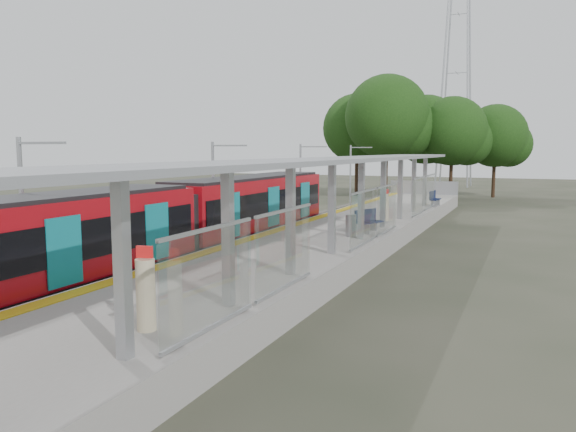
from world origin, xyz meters
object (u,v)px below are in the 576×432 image
object	(u,v)px
bench_mid	(368,220)
litter_bin	(351,226)
train	(170,222)
info_pillar_far	(385,207)
info_pillar_near	(146,294)
bench_far	(434,198)

from	to	relation	value
bench_mid	litter_bin	xyz separation A→B (m)	(-0.34, -1.63, -0.09)
train	info_pillar_far	bearing A→B (deg)	63.86
bench_mid	info_pillar_near	world-z (taller)	info_pillar_near
bench_mid	litter_bin	size ratio (longest dim) A/B	1.70
litter_bin	bench_mid	bearing A→B (deg)	78.08
bench_far	litter_bin	xyz separation A→B (m)	(-1.19, -16.09, -0.06)
bench_mid	bench_far	distance (m)	14.48
bench_mid	info_pillar_far	xyz separation A→B (m)	(-0.32, 4.76, 0.18)
train	bench_far	xyz separation A→B (m)	(7.11, 21.81, -0.48)
info_pillar_near	info_pillar_far	distance (m)	21.22
train	bench_far	world-z (taller)	train
litter_bin	train	bearing A→B (deg)	-135.96
info_pillar_near	train	bearing A→B (deg)	110.17
bench_mid	info_pillar_near	xyz separation A→B (m)	(-0.45, -16.46, 0.23)
train	info_pillar_far	world-z (taller)	train
train	litter_bin	bearing A→B (deg)	44.04
info_pillar_far	bench_mid	bearing A→B (deg)	-100.73
bench_far	bench_mid	bearing A→B (deg)	-88.41
bench_far	info_pillar_near	bearing A→B (deg)	-87.47
bench_mid	litter_bin	distance (m)	1.67
info_pillar_near	litter_bin	size ratio (longest dim) A/B	1.89
info_pillar_near	info_pillar_far	world-z (taller)	info_pillar_near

